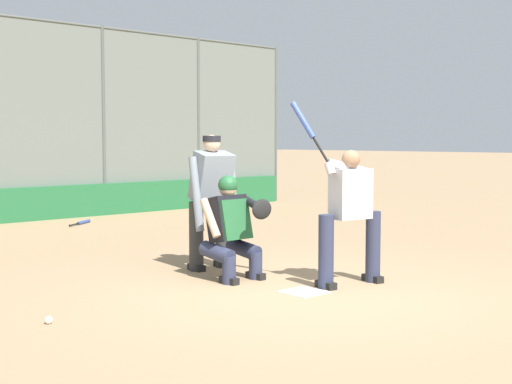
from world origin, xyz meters
name	(u,v)px	position (x,y,z in m)	size (l,w,h in m)	color
ground_plane	(304,292)	(0.00, 0.00, 0.00)	(160.00, 160.00, 0.00)	#9E7F5B
home_plate_marker	(304,292)	(0.00, 0.00, 0.01)	(0.43, 0.43, 0.01)	white
batter_at_plate	(349,212)	(-0.68, 0.08, 0.85)	(0.92, 0.75, 2.13)	#2D334C
catcher_behind_plate	(232,226)	(0.09, -1.10, 0.65)	(0.66, 0.77, 1.26)	#2D334C
umpire_home	(211,197)	(-0.14, -1.78, 0.94)	(0.71, 0.47, 1.75)	#333333
spare_bat_near_backstop	(82,222)	(-1.39, -7.40, 0.03)	(0.72, 0.51, 0.07)	black
baseball_loose	(49,320)	(2.70, -0.66, 0.04)	(0.07, 0.07, 0.07)	white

